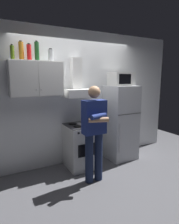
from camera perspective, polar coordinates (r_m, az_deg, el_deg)
The scene contains 14 objects.
ground_plane at distance 3.83m, azimuth 0.00°, elevation -17.16°, with size 7.00×7.00×0.00m, color #4C4C51.
back_wall_tiled at distance 3.96m, azimuth -4.08°, elevation 4.22°, with size 4.80×0.10×2.70m, color white.
upper_cabinet at distance 3.46m, azimuth -15.75°, elevation 9.62°, with size 0.90×0.37×0.60m.
stove_oven at distance 3.84m, azimuth -2.44°, elevation -10.05°, with size 0.60×0.62×0.87m.
range_hood at distance 3.72m, azimuth -3.42°, elevation 7.65°, with size 0.60×0.44×0.75m.
refrigerator at distance 4.21m, azimuth 9.27°, elevation -3.12°, with size 0.60×0.62×1.60m.
microwave at distance 4.12m, azimuth 9.50°, elevation 9.77°, with size 0.48×0.37×0.28m.
person_standing at distance 3.16m, azimuth 1.43°, elevation -5.62°, with size 0.38×0.33×1.64m.
cooking_pot at distance 3.65m, azimuth 0.15°, elevation -2.95°, with size 0.28×0.18×0.11m.
bottle_canister_steel at distance 3.55m, azimuth -11.58°, elevation 16.33°, with size 0.10×0.10×0.22m.
bottle_liquor_amber at distance 3.48m, azimuth -19.82°, elevation 16.85°, with size 0.08×0.08×0.32m.
bottle_wine_green at distance 3.52m, azimuth -15.54°, elevation 17.14°, with size 0.08×0.08×0.33m.
bottle_olive_oil at distance 3.43m, azimuth -22.20°, elevation 16.22°, with size 0.06×0.06×0.24m.
bottle_soda_red at distance 3.46m, azimuth -17.70°, elevation 16.70°, with size 0.07×0.07×0.28m.
Camera 1 is at (-1.59, -3.01, 1.77)m, focal length 30.42 mm.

